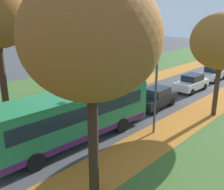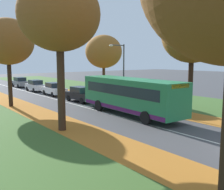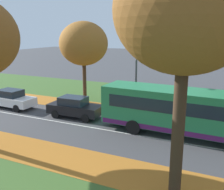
{
  "view_description": "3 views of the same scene",
  "coord_description": "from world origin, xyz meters",
  "px_view_note": "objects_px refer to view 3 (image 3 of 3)",
  "views": [
    {
      "loc": [
        12.43,
        2.25,
        7.28
      ],
      "look_at": [
        -0.27,
        15.99,
        1.45
      ],
      "focal_mm": 42.0,
      "sensor_mm": 36.0,
      "label": 1
    },
    {
      "loc": [
        -12.96,
        -4.76,
        4.53
      ],
      "look_at": [
        0.61,
        12.83,
        1.51
      ],
      "focal_mm": 42.0,
      "sensor_mm": 36.0,
      "label": 2
    },
    {
      "loc": [
        -15.03,
        8.61,
        6.53
      ],
      "look_at": [
        0.55,
        15.78,
        2.35
      ],
      "focal_mm": 42.0,
      "sensor_mm": 36.0,
      "label": 3
    }
  ],
  "objects_px": {
    "streetlamp_right": "(135,69)",
    "car_black_lead": "(75,107)",
    "tree_left_near": "(186,11)",
    "tree_right_mid": "(84,44)",
    "bus": "(183,110)",
    "car_white_following": "(12,99)"
  },
  "relations": [
    {
      "from": "streetlamp_right",
      "to": "car_white_following",
      "type": "distance_m",
      "value": 11.1
    },
    {
      "from": "bus",
      "to": "car_white_following",
      "type": "distance_m",
      "value": 14.66
    },
    {
      "from": "bus",
      "to": "tree_right_mid",
      "type": "bearing_deg",
      "value": 65.72
    },
    {
      "from": "streetlamp_right",
      "to": "bus",
      "type": "height_order",
      "value": "streetlamp_right"
    },
    {
      "from": "tree_left_near",
      "to": "streetlamp_right",
      "type": "bearing_deg",
      "value": 29.05
    },
    {
      "from": "tree_right_mid",
      "to": "car_white_following",
      "type": "distance_m",
      "value": 7.94
    },
    {
      "from": "tree_right_mid",
      "to": "car_black_lead",
      "type": "distance_m",
      "value": 6.39
    },
    {
      "from": "tree_left_near",
      "to": "bus",
      "type": "height_order",
      "value": "tree_left_near"
    },
    {
      "from": "tree_left_near",
      "to": "car_white_following",
      "type": "bearing_deg",
      "value": 66.4
    },
    {
      "from": "tree_left_near",
      "to": "streetlamp_right",
      "type": "relative_size",
      "value": 1.59
    },
    {
      "from": "tree_left_near",
      "to": "tree_right_mid",
      "type": "distance_m",
      "value": 15.45
    },
    {
      "from": "bus",
      "to": "car_black_lead",
      "type": "bearing_deg",
      "value": 88.08
    },
    {
      "from": "car_white_following",
      "to": "bus",
      "type": "bearing_deg",
      "value": -90.6
    },
    {
      "from": "streetlamp_right",
      "to": "car_black_lead",
      "type": "relative_size",
      "value": 1.41
    },
    {
      "from": "car_white_following",
      "to": "car_black_lead",
      "type": "bearing_deg",
      "value": -88.89
    },
    {
      "from": "tree_right_mid",
      "to": "car_black_lead",
      "type": "height_order",
      "value": "tree_right_mid"
    },
    {
      "from": "car_black_lead",
      "to": "tree_right_mid",
      "type": "bearing_deg",
      "value": 20.14
    },
    {
      "from": "car_black_lead",
      "to": "tree_left_near",
      "type": "bearing_deg",
      "value": -127.05
    },
    {
      "from": "tree_right_mid",
      "to": "bus",
      "type": "distance_m",
      "value": 11.35
    },
    {
      "from": "streetlamp_right",
      "to": "car_white_following",
      "type": "xyz_separation_m",
      "value": [
        -2.35,
        10.45,
        -2.92
      ]
    },
    {
      "from": "tree_left_near",
      "to": "tree_right_mid",
      "type": "bearing_deg",
      "value": 44.02
    },
    {
      "from": "streetlamp_right",
      "to": "car_black_lead",
      "type": "distance_m",
      "value": 5.49
    }
  ]
}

